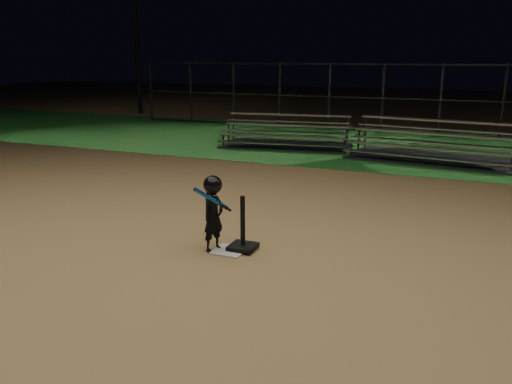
{
  "coord_description": "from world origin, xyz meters",
  "views": [
    {
      "loc": [
        3.06,
        -6.32,
        2.76
      ],
      "look_at": [
        0.0,
        1.0,
        0.65
      ],
      "focal_mm": 36.12,
      "sensor_mm": 36.0,
      "label": 1
    }
  ],
  "objects_px": {
    "child_batter": "(213,211)",
    "bleacher_right": "(430,153)",
    "light_pole_left": "(134,7)",
    "home_plate": "(230,251)",
    "batting_tee": "(243,239)",
    "bleacher_left": "(285,140)"
  },
  "relations": [
    {
      "from": "home_plate",
      "to": "bleacher_right",
      "type": "distance_m",
      "value": 8.43
    },
    {
      "from": "bleacher_left",
      "to": "light_pole_left",
      "type": "xyz_separation_m",
      "value": [
        -9.77,
        6.23,
        4.75
      ]
    },
    {
      "from": "child_batter",
      "to": "batting_tee",
      "type": "bearing_deg",
      "value": -48.15
    },
    {
      "from": "home_plate",
      "to": "light_pole_left",
      "type": "height_order",
      "value": "light_pole_left"
    },
    {
      "from": "light_pole_left",
      "to": "home_plate",
      "type": "bearing_deg",
      "value": -51.23
    },
    {
      "from": "home_plate",
      "to": "bleacher_left",
      "type": "distance_m",
      "value": 9.0
    },
    {
      "from": "home_plate",
      "to": "child_batter",
      "type": "xyz_separation_m",
      "value": [
        -0.23,
        -0.04,
        0.58
      ]
    },
    {
      "from": "batting_tee",
      "to": "light_pole_left",
      "type": "relative_size",
      "value": 0.1
    },
    {
      "from": "batting_tee",
      "to": "bleacher_right",
      "type": "xyz_separation_m",
      "value": [
        1.96,
        8.04,
        0.04
      ]
    },
    {
      "from": "batting_tee",
      "to": "child_batter",
      "type": "xyz_separation_m",
      "value": [
        -0.39,
        -0.17,
        0.42
      ]
    },
    {
      "from": "batting_tee",
      "to": "bleacher_left",
      "type": "xyz_separation_m",
      "value": [
        -2.39,
        8.6,
        0.03
      ]
    },
    {
      "from": "child_batter",
      "to": "bleacher_right",
      "type": "relative_size",
      "value": 0.25
    },
    {
      "from": "home_plate",
      "to": "light_pole_left",
      "type": "bearing_deg",
      "value": 128.77
    },
    {
      "from": "home_plate",
      "to": "light_pole_left",
      "type": "distance_m",
      "value": 19.79
    },
    {
      "from": "home_plate",
      "to": "bleacher_right",
      "type": "relative_size",
      "value": 0.1
    },
    {
      "from": "home_plate",
      "to": "batting_tee",
      "type": "bearing_deg",
      "value": 37.6
    },
    {
      "from": "bleacher_left",
      "to": "light_pole_left",
      "type": "relative_size",
      "value": 0.49
    },
    {
      "from": "bleacher_right",
      "to": "home_plate",
      "type": "bearing_deg",
      "value": -97.2
    },
    {
      "from": "bleacher_right",
      "to": "light_pole_left",
      "type": "height_order",
      "value": "light_pole_left"
    },
    {
      "from": "batting_tee",
      "to": "light_pole_left",
      "type": "xyz_separation_m",
      "value": [
        -12.16,
        14.82,
        4.77
      ]
    },
    {
      "from": "home_plate",
      "to": "bleacher_left",
      "type": "bearing_deg",
      "value": 104.34
    },
    {
      "from": "light_pole_left",
      "to": "bleacher_left",
      "type": "bearing_deg",
      "value": -32.5
    }
  ]
}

